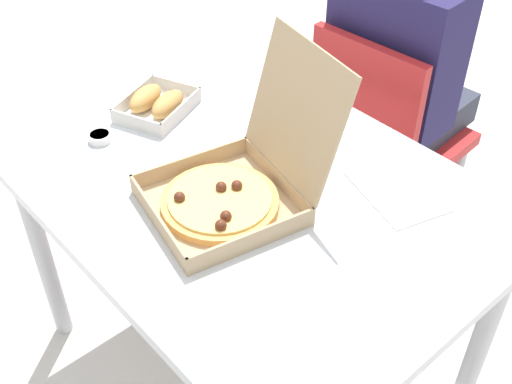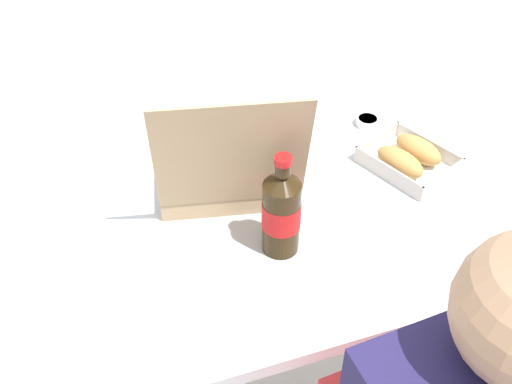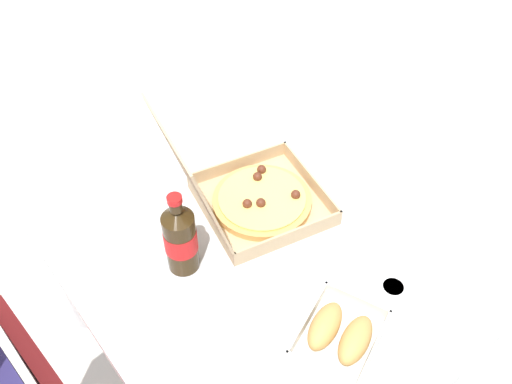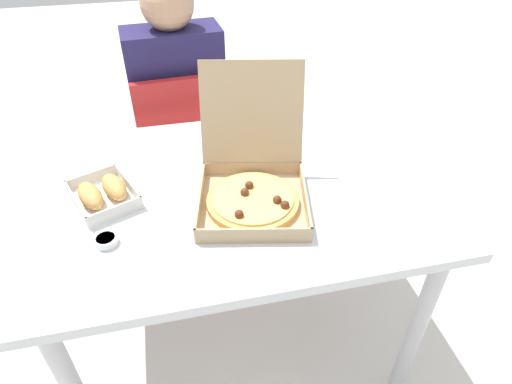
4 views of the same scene
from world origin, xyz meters
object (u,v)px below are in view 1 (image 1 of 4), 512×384
Objects in this scene: cola_bottle at (298,119)px; paper_menu at (398,191)px; diner_person at (402,69)px; dipping_sauce_cup at (100,137)px; pizza_box_open at (233,186)px; bread_side_box at (157,103)px; chair at (381,135)px.

paper_menu is (0.25, 0.07, -0.09)m from cola_bottle.
diner_person is 0.89m from dipping_sauce_cup.
bread_side_box is (-0.40, 0.08, -0.02)m from pizza_box_open.
diner_person reaches higher than paper_menu.
diner_person is at bearing 101.88° from cola_bottle.
chair is 0.72× the size of diner_person.
diner_person is 0.73m from bread_side_box.
pizza_box_open is at bearing -11.54° from bread_side_box.
pizza_box_open is at bearing -78.58° from diner_person.
dipping_sauce_cup is (-0.59, -0.39, 0.01)m from paper_menu.
chair is at bearing 73.53° from dipping_sauce_cup.
cola_bottle reaches higher than bread_side_box.
chair is 0.59m from cola_bottle.
diner_person is 0.57m from cola_bottle.
pizza_box_open is 1.99× the size of paper_menu.
chair is at bearing 102.00° from pizza_box_open.
pizza_box_open is 0.36m from paper_menu.
chair reaches higher than dipping_sauce_cup.
dipping_sauce_cup reaches higher than paper_menu.
bread_side_box is 0.18m from dipping_sauce_cup.
cola_bottle is (0.11, -0.48, 0.33)m from chair.
diner_person reaches higher than bread_side_box.
bread_side_box is at bearing 94.45° from dipping_sauce_cup.
diner_person reaches higher than pizza_box_open.
bread_side_box is (-0.25, -0.68, 0.05)m from diner_person.
cola_bottle is at bearing -77.21° from chair.
diner_person reaches higher than cola_bottle.
diner_person is 5.14× the size of cola_bottle.
bread_side_box is at bearing 168.46° from pizza_box_open.
chair is at bearing 147.27° from paper_menu.
pizza_box_open is 0.41m from bread_side_box.
dipping_sauce_cup is (0.01, -0.18, -0.01)m from bread_side_box.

